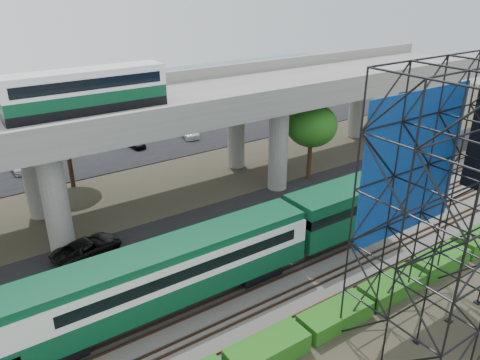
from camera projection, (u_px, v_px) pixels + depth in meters
ground at (276, 291)px, 30.21m from camera, size 140.00×140.00×0.00m
ballast_bed at (258, 275)px, 31.68m from camera, size 90.00×12.00×0.20m
service_road at (196, 225)px, 38.14m from camera, size 90.00×5.00×0.08m
parking_lot at (99, 146)px, 55.91m from camera, size 90.00×18.00×0.08m
harbor_water at (52, 107)px, 72.56m from camera, size 140.00×40.00×0.03m
rail_tracks at (258, 273)px, 31.61m from camera, size 90.00×9.52×0.16m
commuter_train at (196, 262)px, 28.17m from camera, size 29.30×3.06×4.30m
overpass at (155, 113)px, 38.79m from camera, size 80.00×12.00×12.40m
scaffold_tower at (457, 216)px, 23.84m from camera, size 9.36×6.36×15.00m
hedge_strip at (336, 315)px, 27.25m from camera, size 34.60×1.80×1.20m
trees at (109, 153)px, 37.79m from camera, size 40.94×16.94×7.69m
suv at (87, 248)px, 33.54m from camera, size 5.48×3.52×1.41m
parked_cars at (102, 141)px, 55.51m from camera, size 39.30×9.77×1.30m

